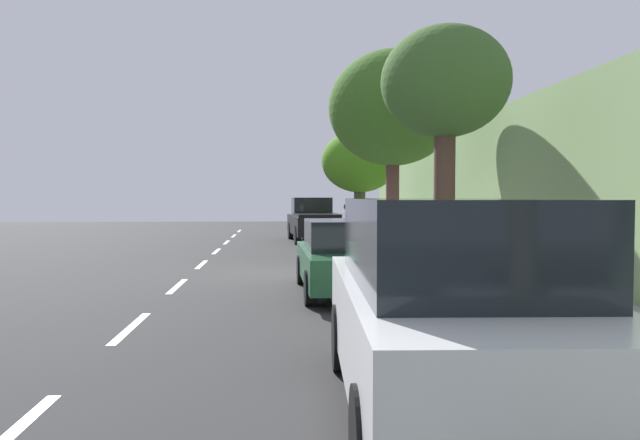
{
  "coord_description": "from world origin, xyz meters",
  "views": [
    {
      "loc": [
        -0.29,
        -15.41,
        2.01
      ],
      "look_at": [
        1.01,
        3.13,
        1.27
      ],
      "focal_mm": 33.3,
      "sensor_mm": 36.0,
      "label": 1
    }
  ],
  "objects_px": {
    "parked_sedan_green_second": "(345,257)",
    "street_tree_mid_block": "(445,87)",
    "bicycle_at_curb": "(340,245)",
    "pedestrian_on_phone": "(372,217)",
    "fire_hydrant": "(384,247)",
    "parked_pickup_black_mid": "(314,221)",
    "parked_suv_white_nearest": "(448,305)",
    "street_tree_far_end": "(393,109)",
    "street_tree_corner": "(360,162)",
    "cyclist_with_backpack": "(348,223)"
  },
  "relations": [
    {
      "from": "parked_suv_white_nearest",
      "to": "bicycle_at_curb",
      "type": "relative_size",
      "value": 2.78
    },
    {
      "from": "parked_suv_white_nearest",
      "to": "parked_sedan_green_second",
      "type": "relative_size",
      "value": 1.08
    },
    {
      "from": "pedestrian_on_phone",
      "to": "parked_suv_white_nearest",
      "type": "bearing_deg",
      "value": -97.24
    },
    {
      "from": "parked_pickup_black_mid",
      "to": "fire_hydrant",
      "type": "height_order",
      "value": "parked_pickup_black_mid"
    },
    {
      "from": "bicycle_at_curb",
      "to": "street_tree_corner",
      "type": "relative_size",
      "value": 0.37
    },
    {
      "from": "parked_sedan_green_second",
      "to": "street_tree_mid_block",
      "type": "xyz_separation_m",
      "value": [
        2.0,
        -0.31,
        3.48
      ]
    },
    {
      "from": "parked_sedan_green_second",
      "to": "street_tree_corner",
      "type": "distance_m",
      "value": 12.72
    },
    {
      "from": "street_tree_far_end",
      "to": "street_tree_corner",
      "type": "distance_m",
      "value": 7.19
    },
    {
      "from": "fire_hydrant",
      "to": "street_tree_far_end",
      "type": "bearing_deg",
      "value": 63.55
    },
    {
      "from": "bicycle_at_curb",
      "to": "pedestrian_on_phone",
      "type": "height_order",
      "value": "pedestrian_on_phone"
    },
    {
      "from": "bicycle_at_curb",
      "to": "pedestrian_on_phone",
      "type": "distance_m",
      "value": 6.91
    },
    {
      "from": "parked_pickup_black_mid",
      "to": "parked_suv_white_nearest",
      "type": "bearing_deg",
      "value": -90.09
    },
    {
      "from": "parked_sedan_green_second",
      "to": "street_tree_mid_block",
      "type": "height_order",
      "value": "street_tree_mid_block"
    },
    {
      "from": "parked_pickup_black_mid",
      "to": "street_tree_mid_block",
      "type": "distance_m",
      "value": 14.93
    },
    {
      "from": "parked_sedan_green_second",
      "to": "street_tree_far_end",
      "type": "relative_size",
      "value": 0.72
    },
    {
      "from": "pedestrian_on_phone",
      "to": "street_tree_far_end",
      "type": "bearing_deg",
      "value": -95.35
    },
    {
      "from": "parked_pickup_black_mid",
      "to": "fire_hydrant",
      "type": "bearing_deg",
      "value": -81.8
    },
    {
      "from": "parked_pickup_black_mid",
      "to": "cyclist_with_backpack",
      "type": "bearing_deg",
      "value": -83.98
    },
    {
      "from": "parked_suv_white_nearest",
      "to": "pedestrian_on_phone",
      "type": "xyz_separation_m",
      "value": [
        2.68,
        21.1,
        0.05
      ]
    },
    {
      "from": "parked_sedan_green_second",
      "to": "street_tree_mid_block",
      "type": "distance_m",
      "value": 4.03
    },
    {
      "from": "cyclist_with_backpack",
      "to": "street_tree_mid_block",
      "type": "bearing_deg",
      "value": -81.86
    },
    {
      "from": "parked_suv_white_nearest",
      "to": "pedestrian_on_phone",
      "type": "distance_m",
      "value": 21.27
    },
    {
      "from": "street_tree_mid_block",
      "to": "fire_hydrant",
      "type": "relative_size",
      "value": 6.3
    },
    {
      "from": "parked_sedan_green_second",
      "to": "parked_pickup_black_mid",
      "type": "height_order",
      "value": "parked_pickup_black_mid"
    },
    {
      "from": "street_tree_far_end",
      "to": "street_tree_corner",
      "type": "xyz_separation_m",
      "value": [
        -0.0,
        7.1,
        -1.16
      ]
    },
    {
      "from": "parked_pickup_black_mid",
      "to": "street_tree_far_end",
      "type": "bearing_deg",
      "value": -78.59
    },
    {
      "from": "parked_sedan_green_second",
      "to": "pedestrian_on_phone",
      "type": "height_order",
      "value": "pedestrian_on_phone"
    },
    {
      "from": "street_tree_mid_block",
      "to": "fire_hydrant",
      "type": "height_order",
      "value": "street_tree_mid_block"
    },
    {
      "from": "parked_suv_white_nearest",
      "to": "bicycle_at_curb",
      "type": "xyz_separation_m",
      "value": [
        0.54,
        14.56,
        -0.66
      ]
    },
    {
      "from": "parked_suv_white_nearest",
      "to": "fire_hydrant",
      "type": "bearing_deg",
      "value": 82.75
    },
    {
      "from": "street_tree_mid_block",
      "to": "parked_suv_white_nearest",
      "type": "bearing_deg",
      "value": -105.53
    },
    {
      "from": "parked_suv_white_nearest",
      "to": "parked_sedan_green_second",
      "type": "height_order",
      "value": "parked_suv_white_nearest"
    },
    {
      "from": "parked_suv_white_nearest",
      "to": "street_tree_corner",
      "type": "height_order",
      "value": "street_tree_corner"
    },
    {
      "from": "parked_pickup_black_mid",
      "to": "pedestrian_on_phone",
      "type": "height_order",
      "value": "parked_pickup_black_mid"
    },
    {
      "from": "parked_sedan_green_second",
      "to": "street_tree_corner",
      "type": "bearing_deg",
      "value": 80.73
    },
    {
      "from": "parked_sedan_green_second",
      "to": "parked_pickup_black_mid",
      "type": "bearing_deg",
      "value": 89.19
    },
    {
      "from": "street_tree_mid_block",
      "to": "bicycle_at_curb",
      "type": "bearing_deg",
      "value": 99.25
    },
    {
      "from": "street_tree_far_end",
      "to": "street_tree_corner",
      "type": "height_order",
      "value": "street_tree_far_end"
    },
    {
      "from": "parked_pickup_black_mid",
      "to": "cyclist_with_backpack",
      "type": "xyz_separation_m",
      "value": [
        0.73,
        -6.94,
        0.22
      ]
    },
    {
      "from": "parked_sedan_green_second",
      "to": "street_tree_mid_block",
      "type": "relative_size",
      "value": 0.84
    },
    {
      "from": "parked_pickup_black_mid",
      "to": "street_tree_far_end",
      "type": "distance_m",
      "value": 9.84
    },
    {
      "from": "bicycle_at_curb",
      "to": "street_tree_corner",
      "type": "height_order",
      "value": "street_tree_corner"
    },
    {
      "from": "street_tree_corner",
      "to": "parked_sedan_green_second",
      "type": "bearing_deg",
      "value": -99.27
    },
    {
      "from": "cyclist_with_backpack",
      "to": "fire_hydrant",
      "type": "relative_size",
      "value": 2.16
    },
    {
      "from": "street_tree_corner",
      "to": "parked_suv_white_nearest",
      "type": "bearing_deg",
      "value": -95.47
    },
    {
      "from": "parked_sedan_green_second",
      "to": "parked_suv_white_nearest",
      "type": "bearing_deg",
      "value": -88.62
    },
    {
      "from": "cyclist_with_backpack",
      "to": "pedestrian_on_phone",
      "type": "xyz_separation_m",
      "value": [
        1.91,
        6.98,
        -0.04
      ]
    },
    {
      "from": "parked_suv_white_nearest",
      "to": "fire_hydrant",
      "type": "relative_size",
      "value": 5.7
    },
    {
      "from": "parked_suv_white_nearest",
      "to": "street_tree_corner",
      "type": "xyz_separation_m",
      "value": [
        1.84,
        19.21,
        2.39
      ]
    },
    {
      "from": "parked_pickup_black_mid",
      "to": "bicycle_at_curb",
      "type": "height_order",
      "value": "parked_pickup_black_mid"
    }
  ]
}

